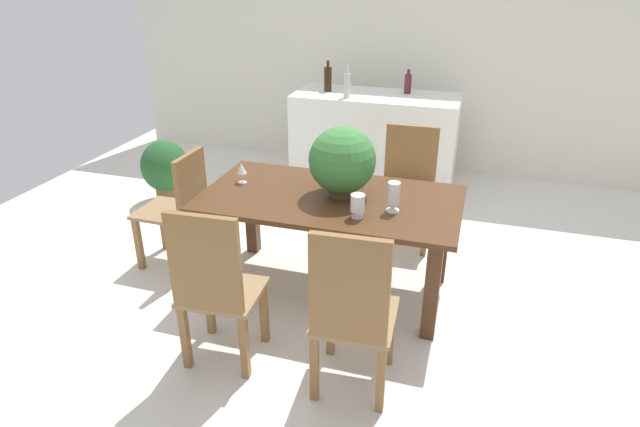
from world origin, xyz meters
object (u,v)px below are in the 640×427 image
Objects in this scene: dining_table at (330,212)px; crystal_vase_left at (358,204)px; chair_near_left at (214,284)px; potted_plant_floor at (165,168)px; kitchen_counter at (374,142)px; wine_bottle_amber at (347,85)px; chair_head_end at (180,205)px; crystal_vase_center_near at (394,195)px; wine_bottle_dark at (328,79)px; chair_near_right at (352,310)px; wine_glass at (242,169)px; flower_centerpiece at (342,161)px; wine_bottle_clear at (408,84)px; chair_far_right at (408,179)px.

crystal_vase_left is at bearing -46.42° from dining_table.
chair_near_left reaches higher than potted_plant_floor.
kitchen_counter is 5.44× the size of wine_bottle_amber.
chair_near_left is (0.79, -0.98, 0.05)m from chair_head_end.
dining_table is 1.19m from chair_head_end.
wine_bottle_dark reaches higher than crystal_vase_center_near.
crystal_vase_center_near is (0.04, 0.88, 0.29)m from chair_near_right.
chair_near_right reaches higher than crystal_vase_center_near.
wine_glass reaches higher than dining_table.
flower_centerpiece is 2.36m from potted_plant_floor.
chair_near_left reaches higher than kitchen_counter.
wine_bottle_amber is (-0.53, -0.34, 0.02)m from wine_bottle_clear.
chair_near_left is 3.39× the size of wine_bottle_dark.
wine_glass is (-1.08, 1.04, 0.28)m from chair_near_right.
flower_centerpiece is at bearing -117.38° from chair_near_left.
chair_far_right reaches higher than dining_table.
wine_bottle_clear is (0.11, 2.09, 0.10)m from flower_centerpiece.
crystal_vase_center_near is at bearing -25.29° from potted_plant_floor.
chair_head_end is 1.86m from chair_far_right.
crystal_vase_center_near reaches higher than potted_plant_floor.
wine_glass is (-0.68, 0.05, 0.22)m from dining_table.
wine_glass is (0.51, 0.05, 0.33)m from chair_head_end.
dining_table is 0.52m from crystal_vase_center_near.
wine_glass is 0.49× the size of wine_bottle_dark.
wine_bottle_dark is at bearing 139.67° from wine_bottle_amber.
flower_centerpiece is at bearing -76.44° from wine_bottle_amber.
wine_glass is 0.63× the size of wine_bottle_clear.
crystal_vase_left is 2.63m from potted_plant_floor.
wine_bottle_amber is (-0.42, 1.75, 0.12)m from flower_centerpiece.
wine_bottle_dark is (-0.79, -0.13, 0.03)m from wine_bottle_clear.
crystal_vase_center_near reaches higher than chair_head_end.
wine_bottle_dark is (-0.68, 1.97, 0.12)m from flower_centerpiece.
chair_near_left is at bearing -3.82° from chair_near_right.
wine_bottle_clear is at bearing 27.02° from potted_plant_floor.
crystal_vase_left is 2.42m from wine_bottle_clear.
dining_table is 0.42m from crystal_vase_left.
wine_bottle_clear reaches higher than crystal_vase_left.
chair_far_right is 6.22× the size of crystal_vase_left.
crystal_vase_left is at bearing -81.29° from chair_near_right.
flower_centerpiece is 3.09× the size of crystal_vase_left.
potted_plant_floor is (-1.37, -0.97, -0.76)m from wine_bottle_dark.
chair_head_end is 2.27m from kitchen_counter.
flower_centerpiece reaches higher than chair_near_right.
dining_table is 1.07m from chair_near_right.
wine_bottle_amber is at bearing 112.82° from crystal_vase_center_near.
kitchen_counter is 0.67m from wine_bottle_clear.
flower_centerpiece is 0.43m from crystal_vase_center_near.
chair_near_right reaches higher than potted_plant_floor.
chair_near_left is (-0.39, -0.98, -0.05)m from dining_table.
wine_bottle_clear is 2.53m from potted_plant_floor.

